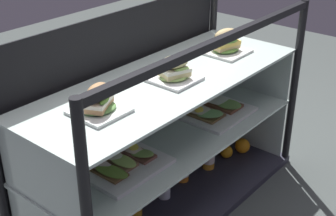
% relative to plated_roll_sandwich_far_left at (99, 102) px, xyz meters
% --- Properties ---
extents(ground_plane, '(6.00, 6.00, 0.02)m').
position_rel_plated_roll_sandwich_far_left_xyz_m(ground_plane, '(0.41, 0.01, -0.71)').
color(ground_plane, '#444A48').
rests_on(ground_plane, ground).
extents(case_base_deck, '(1.44, 0.56, 0.04)m').
position_rel_plated_roll_sandwich_far_left_xyz_m(case_base_deck, '(0.41, 0.01, -0.69)').
color(case_base_deck, '#2D2D3A').
rests_on(case_base_deck, ground).
extents(case_frame, '(1.44, 0.56, 0.91)m').
position_rel_plated_roll_sandwich_far_left_xyz_m(case_frame, '(0.41, 0.15, -0.20)').
color(case_frame, black).
rests_on(case_frame, ground).
extents(riser_lower_tier, '(1.36, 0.48, 0.33)m').
position_rel_plated_roll_sandwich_far_left_xyz_m(riser_lower_tier, '(0.41, 0.01, -0.50)').
color(riser_lower_tier, silver).
rests_on(riser_lower_tier, case_base_deck).
extents(shelf_lower_glass, '(1.38, 0.50, 0.01)m').
position_rel_plated_roll_sandwich_far_left_xyz_m(shelf_lower_glass, '(0.41, 0.01, -0.33)').
color(shelf_lower_glass, silver).
rests_on(shelf_lower_glass, riser_lower_tier).
extents(riser_upper_tier, '(1.36, 0.48, 0.27)m').
position_rel_plated_roll_sandwich_far_left_xyz_m(riser_upper_tier, '(0.41, 0.01, -0.19)').
color(riser_upper_tier, silver).
rests_on(riser_upper_tier, shelf_lower_glass).
extents(shelf_upper_glass, '(1.38, 0.50, 0.01)m').
position_rel_plated_roll_sandwich_far_left_xyz_m(shelf_upper_glass, '(0.41, 0.01, -0.05)').
color(shelf_upper_glass, silver).
rests_on(shelf_upper_glass, riser_upper_tier).
extents(plated_roll_sandwich_far_left, '(0.18, 0.18, 0.11)m').
position_rel_plated_roll_sandwich_far_left_xyz_m(plated_roll_sandwich_far_left, '(0.00, 0.00, 0.00)').
color(plated_roll_sandwich_far_left, white).
rests_on(plated_roll_sandwich_far_left, shelf_upper_glass).
extents(plated_roll_sandwich_mid_right, '(0.18, 0.18, 0.11)m').
position_rel_plated_roll_sandwich_far_left_xyz_m(plated_roll_sandwich_mid_right, '(0.40, -0.02, 0.00)').
color(plated_roll_sandwich_mid_right, white).
rests_on(plated_roll_sandwich_mid_right, shelf_upper_glass).
extents(plated_roll_sandwich_near_right_corner, '(0.20, 0.20, 0.12)m').
position_rel_plated_roll_sandwich_far_left_xyz_m(plated_roll_sandwich_near_right_corner, '(0.83, 0.00, 0.00)').
color(plated_roll_sandwich_near_right_corner, white).
rests_on(plated_roll_sandwich_near_right_corner, shelf_upper_glass).
extents(open_sandwich_tray_center, '(0.34, 0.38, 0.07)m').
position_rel_plated_roll_sandwich_far_left_xyz_m(open_sandwich_tray_center, '(0.09, 0.04, -0.31)').
color(open_sandwich_tray_center, white).
rests_on(open_sandwich_tray_center, shelf_lower_glass).
extents(open_sandwich_tray_mid_left, '(0.34, 0.38, 0.05)m').
position_rel_plated_roll_sandwich_far_left_xyz_m(open_sandwich_tray_mid_left, '(0.73, 0.02, -0.31)').
color(open_sandwich_tray_mid_left, white).
rests_on(open_sandwich_tray_mid_left, shelf_lower_glass).
extents(juice_bottle_front_right_end, '(0.06, 0.06, 0.22)m').
position_rel_plated_roll_sandwich_far_left_xyz_m(juice_bottle_front_right_end, '(0.21, 0.05, -0.58)').
color(juice_bottle_front_right_end, gold).
rests_on(juice_bottle_front_right_end, case_base_deck).
extents(juice_bottle_tucked_behind, '(0.06, 0.06, 0.24)m').
position_rel_plated_roll_sandwich_far_left_xyz_m(juice_bottle_tucked_behind, '(0.40, 0.03, -0.57)').
color(juice_bottle_tucked_behind, white).
rests_on(juice_bottle_tucked_behind, case_base_deck).
extents(juice_bottle_front_fourth, '(0.06, 0.06, 0.19)m').
position_rel_plated_roll_sandwich_far_left_xyz_m(juice_bottle_front_fourth, '(0.56, 0.05, -0.60)').
color(juice_bottle_front_fourth, orange).
rests_on(juice_bottle_front_fourth, case_base_deck).
extents(juice_bottle_front_left_end, '(0.07, 0.07, 0.22)m').
position_rel_plated_roll_sandwich_far_left_xyz_m(juice_bottle_front_left_end, '(0.74, 0.01, -0.58)').
color(juice_bottle_front_left_end, orange).
rests_on(juice_bottle_front_left_end, case_base_deck).
extents(orange_fruit_beside_bottles, '(0.07, 0.07, 0.07)m').
position_rel_plated_roll_sandwich_far_left_xyz_m(orange_fruit_beside_bottles, '(0.89, -0.00, -0.63)').
color(orange_fruit_beside_bottles, orange).
rests_on(orange_fruit_beside_bottles, case_base_deck).
extents(orange_fruit_near_left_post, '(0.08, 0.08, 0.08)m').
position_rel_plated_roll_sandwich_far_left_xyz_m(orange_fruit_near_left_post, '(0.99, -0.04, -0.63)').
color(orange_fruit_near_left_post, orange).
rests_on(orange_fruit_near_left_post, case_base_deck).
extents(orange_fruit_rolled_forward, '(0.08, 0.08, 0.08)m').
position_rel_plated_roll_sandwich_far_left_xyz_m(orange_fruit_rolled_forward, '(0.94, 0.07, -0.63)').
color(orange_fruit_rolled_forward, orange).
rests_on(orange_fruit_rolled_forward, case_base_deck).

